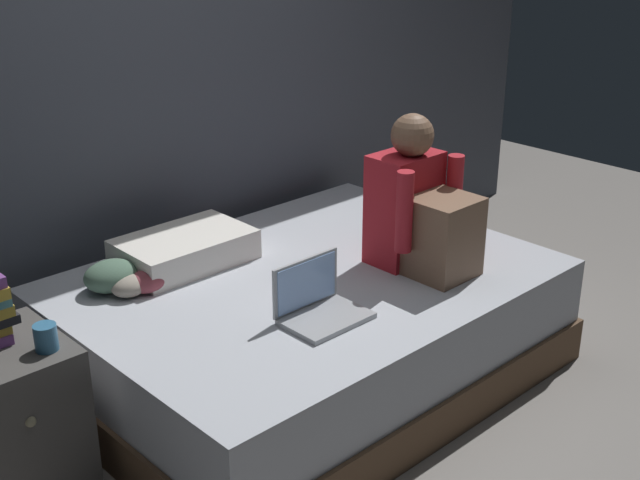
% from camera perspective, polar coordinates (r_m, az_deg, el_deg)
% --- Properties ---
extents(ground_plane, '(8.00, 8.00, 0.00)m').
position_cam_1_polar(ground_plane, '(3.46, 0.12, -12.15)').
color(ground_plane, gray).
extents(wall_back, '(5.60, 0.10, 2.70)m').
position_cam_1_polar(wall_back, '(3.86, -12.55, 12.76)').
color(wall_back, '#424751').
rests_on(wall_back, ground_plane).
extents(bed, '(2.00, 1.50, 0.48)m').
position_cam_1_polar(bed, '(3.64, -0.85, -5.86)').
color(bed, brown).
rests_on(bed, ground_plane).
extents(nightstand, '(0.44, 0.46, 0.60)m').
position_cam_1_polar(nightstand, '(3.10, -20.55, -11.79)').
color(nightstand, '#474442').
rests_on(nightstand, ground_plane).
extents(person_sitting, '(0.39, 0.44, 0.66)m').
position_cam_1_polar(person_sitting, '(3.55, 6.82, 1.99)').
color(person_sitting, '#B21E28').
rests_on(person_sitting, bed).
extents(laptop, '(0.32, 0.23, 0.22)m').
position_cam_1_polar(laptop, '(3.16, -0.14, -4.38)').
color(laptop, '#9EA0A5').
rests_on(laptop, bed).
extents(pillow, '(0.56, 0.36, 0.13)m').
position_cam_1_polar(pillow, '(3.66, -9.18, -0.62)').
color(pillow, silver).
rests_on(pillow, bed).
extents(mug, '(0.08, 0.08, 0.09)m').
position_cam_1_polar(mug, '(2.87, -18.14, -6.31)').
color(mug, teal).
rests_on(mug, nightstand).
extents(clothes_pile, '(0.29, 0.27, 0.12)m').
position_cam_1_polar(clothes_pile, '(3.46, -13.29, -2.58)').
color(clothes_pile, '#8E3D47').
rests_on(clothes_pile, bed).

